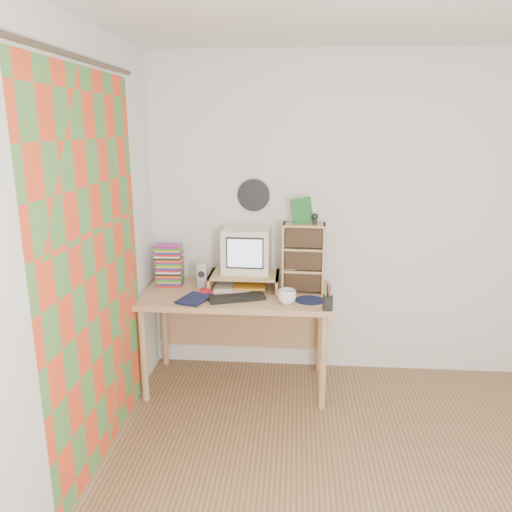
% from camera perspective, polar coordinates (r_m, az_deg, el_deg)
% --- Properties ---
extents(back_wall, '(3.50, 0.00, 3.50)m').
position_cam_1_polar(back_wall, '(3.97, 13.29, 4.10)').
color(back_wall, silver).
rests_on(back_wall, floor).
extents(left_wall, '(0.00, 3.50, 3.50)m').
position_cam_1_polar(left_wall, '(2.51, -22.95, -2.77)').
color(left_wall, silver).
rests_on(left_wall, floor).
extents(curtain, '(0.00, 2.20, 2.20)m').
position_cam_1_polar(curtain, '(2.93, -17.83, -1.91)').
color(curtain, '#EA4521').
rests_on(curtain, left_wall).
extents(wall_disc, '(0.25, 0.02, 0.25)m').
position_cam_1_polar(wall_disc, '(3.89, -0.27, 6.97)').
color(wall_disc, black).
rests_on(wall_disc, back_wall).
extents(desk, '(1.40, 0.70, 0.75)m').
position_cam_1_polar(desk, '(3.82, -2.13, -5.80)').
color(desk, tan).
rests_on(desk, floor).
extents(monitor_riser, '(0.52, 0.30, 0.12)m').
position_cam_1_polar(monitor_riser, '(3.78, -1.34, -2.38)').
color(monitor_riser, tan).
rests_on(monitor_riser, desk).
extents(crt_monitor, '(0.37, 0.37, 0.34)m').
position_cam_1_polar(crt_monitor, '(3.77, -1.09, 0.66)').
color(crt_monitor, silver).
rests_on(crt_monitor, monitor_riser).
extents(speaker_left, '(0.08, 0.08, 0.19)m').
position_cam_1_polar(speaker_left, '(3.80, -6.16, -2.33)').
color(speaker_left, '#BBBCC1').
rests_on(speaker_left, desk).
extents(speaker_right, '(0.08, 0.08, 0.20)m').
position_cam_1_polar(speaker_right, '(3.74, 3.92, -2.47)').
color(speaker_right, '#BBBCC1').
rests_on(speaker_right, desk).
extents(keyboard, '(0.42, 0.26, 0.03)m').
position_cam_1_polar(keyboard, '(3.57, -2.19, -4.81)').
color(keyboard, black).
rests_on(keyboard, desk).
extents(dvd_stack, '(0.20, 0.15, 0.28)m').
position_cam_1_polar(dvd_stack, '(3.91, -9.85, -1.34)').
color(dvd_stack, brown).
rests_on(dvd_stack, desk).
extents(cd_rack, '(0.32, 0.18, 0.51)m').
position_cam_1_polar(cd_rack, '(3.69, 5.45, -0.22)').
color(cd_rack, tan).
rests_on(cd_rack, desk).
extents(mug, '(0.15, 0.15, 0.10)m').
position_cam_1_polar(mug, '(3.48, 3.54, -4.67)').
color(mug, white).
rests_on(mug, desk).
extents(diary, '(0.27, 0.23, 0.04)m').
position_cam_1_polar(diary, '(3.62, -8.30, -4.50)').
color(diary, '#10163C').
rests_on(diary, desk).
extents(mousepad, '(0.24, 0.24, 0.00)m').
position_cam_1_polar(mousepad, '(3.57, 6.15, -5.05)').
color(mousepad, black).
rests_on(mousepad, desk).
extents(pen_cup, '(0.09, 0.09, 0.14)m').
position_cam_1_polar(pen_cup, '(3.39, 8.20, -4.99)').
color(pen_cup, black).
rests_on(pen_cup, desk).
extents(papers, '(0.27, 0.20, 0.04)m').
position_cam_1_polar(papers, '(3.79, -1.88, -3.56)').
color(papers, silver).
rests_on(papers, desk).
extents(red_box, '(0.08, 0.06, 0.04)m').
position_cam_1_polar(red_box, '(3.69, -5.80, -4.09)').
color(red_box, '#B4131F').
rests_on(red_box, desk).
extents(game_box, '(0.15, 0.07, 0.19)m').
position_cam_1_polar(game_box, '(3.62, 5.26, 5.15)').
color(game_box, '#1C6226').
rests_on(game_box, cd_rack).
extents(webcam, '(0.05, 0.05, 0.08)m').
position_cam_1_polar(webcam, '(3.62, 6.75, 4.26)').
color(webcam, black).
rests_on(webcam, cd_rack).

